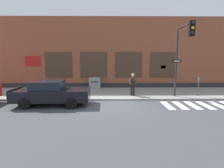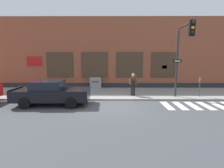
{
  "view_description": "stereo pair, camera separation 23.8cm",
  "coord_description": "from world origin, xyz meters",
  "px_view_note": "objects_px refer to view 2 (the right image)",
  "views": [
    {
      "loc": [
        -0.14,
        -10.43,
        2.94
      ],
      "look_at": [
        0.02,
        1.68,
        1.12
      ],
      "focal_mm": 28.0,
      "sensor_mm": 36.0,
      "label": 1
    },
    {
      "loc": [
        0.1,
        -10.43,
        2.94
      ],
      "look_at": [
        0.02,
        1.68,
        1.12
      ],
      "focal_mm": 28.0,
      "sensor_mm": 36.0,
      "label": 2
    }
  ],
  "objects_px": {
    "traffic_light": "(183,49)",
    "utility_box": "(96,83)",
    "busker": "(133,83)",
    "parking_meter": "(200,84)",
    "red_car": "(51,93)"
  },
  "relations": [
    {
      "from": "busker",
      "to": "traffic_light",
      "type": "relative_size",
      "value": 0.34
    },
    {
      "from": "busker",
      "to": "red_car",
      "type": "bearing_deg",
      "value": -157.42
    },
    {
      "from": "red_car",
      "to": "parking_meter",
      "type": "xyz_separation_m",
      "value": [
        10.24,
        1.99,
        0.29
      ]
    },
    {
      "from": "red_car",
      "to": "busker",
      "type": "bearing_deg",
      "value": 22.58
    },
    {
      "from": "traffic_light",
      "to": "parking_meter",
      "type": "xyz_separation_m",
      "value": [
        1.82,
        1.06,
        -2.48
      ]
    },
    {
      "from": "red_car",
      "to": "busker",
      "type": "relative_size",
      "value": 2.79
    },
    {
      "from": "red_car",
      "to": "parking_meter",
      "type": "bearing_deg",
      "value": 11.0
    },
    {
      "from": "red_car",
      "to": "busker",
      "type": "height_order",
      "value": "busker"
    },
    {
      "from": "traffic_light",
      "to": "red_car",
      "type": "bearing_deg",
      "value": -173.7
    },
    {
      "from": "traffic_light",
      "to": "utility_box",
      "type": "bearing_deg",
      "value": 144.03
    },
    {
      "from": "busker",
      "to": "parking_meter",
      "type": "relative_size",
      "value": 1.16
    },
    {
      "from": "traffic_light",
      "to": "parking_meter",
      "type": "height_order",
      "value": "traffic_light"
    },
    {
      "from": "red_car",
      "to": "utility_box",
      "type": "xyz_separation_m",
      "value": [
        2.25,
        5.41,
        -0.15
      ]
    },
    {
      "from": "busker",
      "to": "utility_box",
      "type": "height_order",
      "value": "busker"
    },
    {
      "from": "utility_box",
      "to": "red_car",
      "type": "bearing_deg",
      "value": -112.58
    }
  ]
}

